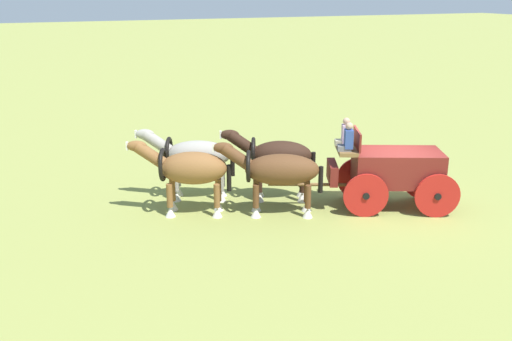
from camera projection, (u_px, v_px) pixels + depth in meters
The scene contains 6 objects.
ground_plane at pixel (394, 207), 17.82m from camera, with size 220.00×220.00×0.00m, color olive.
show_wagon at pixel (392, 169), 17.45m from camera, with size 5.48×3.16×2.74m.
draft_horse_rear_near at pixel (277, 171), 16.86m from camera, with size 3.07×1.83×2.21m.
draft_horse_rear_off at pixel (276, 157), 18.08m from camera, with size 2.86×1.73×2.27m.
draft_horse_lead_near at pixel (189, 170), 16.89m from camera, with size 2.91×1.77×2.25m.
draft_horse_lead_off at pixel (194, 156), 18.12m from camera, with size 2.94×1.76×2.28m.
Camera 1 is at (10.56, 13.55, 6.47)m, focal length 40.43 mm.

